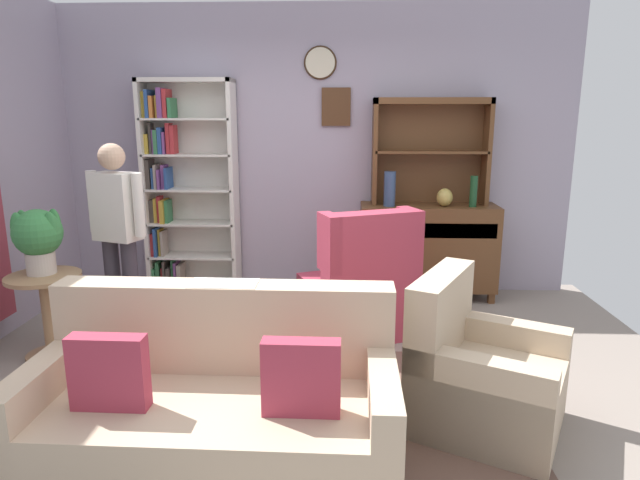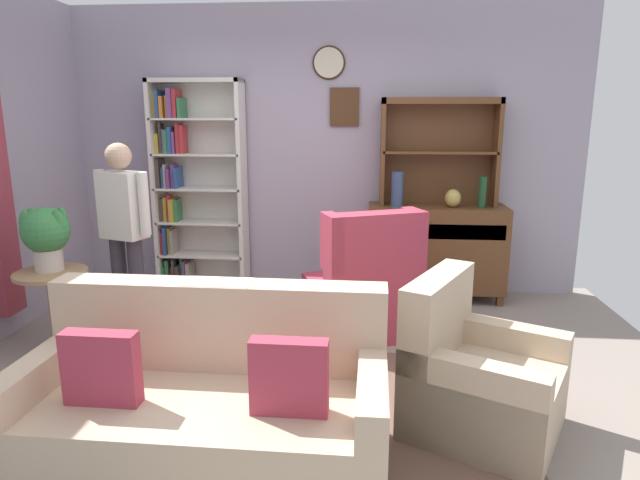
% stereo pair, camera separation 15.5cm
% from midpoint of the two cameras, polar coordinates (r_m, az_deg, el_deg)
% --- Properties ---
extents(ground_plane, '(5.40, 4.60, 0.02)m').
position_cam_midpoint_polar(ground_plane, '(3.82, -0.61, -14.86)').
color(ground_plane, gray).
extents(wall_back, '(5.00, 0.09, 2.80)m').
position_cam_midpoint_polar(wall_back, '(5.51, 1.48, 9.19)').
color(wall_back, '#A399AD').
rests_on(wall_back, ground_plane).
extents(area_rug, '(2.26, 1.67, 0.01)m').
position_cam_midpoint_polar(area_rug, '(3.54, 2.29, -17.04)').
color(area_rug, brown).
rests_on(area_rug, ground_plane).
extents(bookshelf, '(0.90, 0.30, 2.10)m').
position_cam_midpoint_polar(bookshelf, '(5.60, -12.38, 5.36)').
color(bookshelf, silver).
rests_on(bookshelf, ground_plane).
extents(sideboard, '(1.30, 0.45, 0.92)m').
position_cam_midpoint_polar(sideboard, '(5.42, 12.73, -0.80)').
color(sideboard, brown).
rests_on(sideboard, ground_plane).
extents(sideboard_hutch, '(1.10, 0.26, 1.00)m').
position_cam_midpoint_polar(sideboard_hutch, '(5.39, 13.14, 10.40)').
color(sideboard_hutch, brown).
rests_on(sideboard_hutch, sideboard).
extents(vase_tall, '(0.11, 0.11, 0.33)m').
position_cam_midpoint_polar(vase_tall, '(5.20, 8.89, 5.23)').
color(vase_tall, '#33476B').
rests_on(vase_tall, sideboard).
extents(vase_round, '(0.15, 0.15, 0.17)m').
position_cam_midpoint_polar(vase_round, '(5.28, 14.50, 4.23)').
color(vase_round, tan).
rests_on(vase_round, sideboard).
extents(bottle_wine, '(0.07, 0.07, 0.29)m').
position_cam_midpoint_polar(bottle_wine, '(5.30, 17.35, 4.76)').
color(bottle_wine, '#194223').
rests_on(bottle_wine, sideboard).
extents(couch_floral, '(1.81, 0.88, 0.90)m').
position_cam_midpoint_polar(couch_floral, '(2.95, -10.08, -16.92)').
color(couch_floral, '#C6AD8E').
rests_on(couch_floral, ground_plane).
extents(armchair_floral, '(1.04, 1.02, 0.88)m').
position_cam_midpoint_polar(armchair_floral, '(3.36, 17.37, -13.86)').
color(armchair_floral, '#C6AD8E').
rests_on(armchair_floral, ground_plane).
extents(wingback_chair, '(1.03, 1.04, 1.05)m').
position_cam_midpoint_polar(wingback_chair, '(4.48, 5.64, -5.11)').
color(wingback_chair, '#A33347').
rests_on(wingback_chair, ground_plane).
extents(plant_stand, '(0.52, 0.52, 0.64)m').
position_cam_midpoint_polar(plant_stand, '(4.54, -25.07, -5.95)').
color(plant_stand, '#A87F56').
rests_on(plant_stand, ground_plane).
extents(potted_plant_large, '(0.34, 0.34, 0.47)m').
position_cam_midpoint_polar(potted_plant_large, '(4.46, -25.77, 0.61)').
color(potted_plant_large, beige).
rests_on(potted_plant_large, plant_stand).
extents(potted_plant_small, '(0.21, 0.21, 0.29)m').
position_cam_midpoint_polar(potted_plant_small, '(4.93, -21.07, -6.92)').
color(potted_plant_small, '#AD6B4C').
rests_on(potted_plant_small, ground_plane).
extents(person_reading, '(0.52, 0.30, 1.56)m').
position_cam_midpoint_polar(person_reading, '(4.54, -18.81, 1.30)').
color(person_reading, '#38333D').
rests_on(person_reading, ground_plane).
extents(coffee_table, '(0.80, 0.50, 0.42)m').
position_cam_midpoint_polar(coffee_table, '(3.53, -4.71, -10.77)').
color(coffee_table, brown).
rests_on(coffee_table, ground_plane).
extents(book_stack, '(0.17, 0.15, 0.05)m').
position_cam_midpoint_polar(book_stack, '(3.55, -4.66, -9.02)').
color(book_stack, '#3F3833').
rests_on(book_stack, coffee_table).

